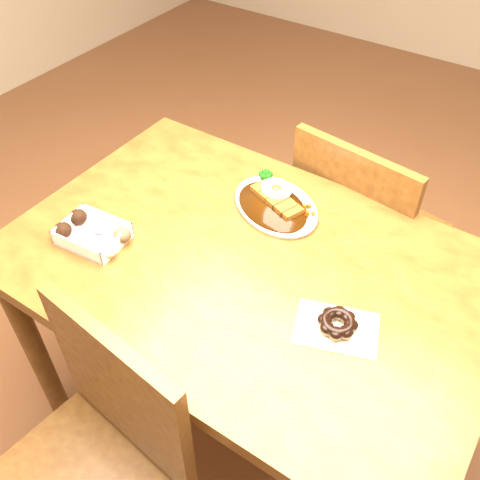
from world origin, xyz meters
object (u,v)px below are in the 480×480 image
Objects in this scene: donut_box at (93,233)px; pon_de_ring at (337,324)px; table at (248,287)px; chair_far at (361,233)px; chair_near at (92,473)px; katsu_curry_plate at (276,203)px.

donut_box is 0.65m from pon_de_ring.
chair_far reaches higher than table.
chair_near is (-0.17, -1.07, 0.00)m from chair_far.
katsu_curry_plate is 0.49m from donut_box.
chair_near is at bearing 88.26° from chair_far.
table is at bearing 88.90° from chair_near.
chair_near is at bearing -125.95° from pon_de_ring.
donut_box is (-0.37, -0.16, 0.12)m from table.
chair_far is 1.00× the size of chair_near.
katsu_curry_plate is (0.02, 0.75, 0.29)m from chair_near.
chair_far is 1.08m from chair_near.
table is at bearing 23.22° from donut_box.
katsu_curry_plate reaches higher than pon_de_ring.
chair_near is (-0.07, -0.54, -0.17)m from table.
chair_near is 0.56m from donut_box.
donut_box is 0.91× the size of pon_de_ring.
katsu_curry_plate is 0.43m from pon_de_ring.
katsu_curry_plate is at bearing 72.23° from chair_far.
chair_far reaches higher than donut_box.
katsu_curry_plate reaches higher than table.
katsu_curry_plate is 1.53× the size of pon_de_ring.
katsu_curry_plate is 1.67× the size of donut_box.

